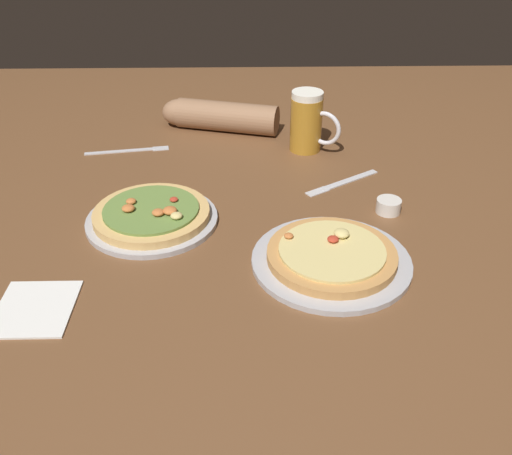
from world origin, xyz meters
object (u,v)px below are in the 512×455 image
(ramekin_sauce, at_px, (388,206))
(fork_left, at_px, (129,150))
(diner_arm, at_px, (217,116))
(pizza_plate_far, at_px, (152,216))
(pizza_plate_near, at_px, (331,257))
(beer_mug_dark, at_px, (308,122))
(napkin_folded, at_px, (35,308))
(knife_right, at_px, (342,182))

(ramekin_sauce, distance_m, fork_left, 0.73)
(fork_left, xyz_separation_m, diner_arm, (0.24, 0.15, 0.04))
(pizza_plate_far, bearing_deg, pizza_plate_near, -23.48)
(beer_mug_dark, xyz_separation_m, napkin_folded, (-0.55, -0.66, -0.08))
(ramekin_sauce, bearing_deg, beer_mug_dark, 114.30)
(ramekin_sauce, distance_m, diner_arm, 0.64)
(pizza_plate_near, bearing_deg, fork_left, 132.36)
(beer_mug_dark, height_order, ramekin_sauce, beer_mug_dark)
(beer_mug_dark, height_order, diner_arm, beer_mug_dark)
(fork_left, distance_m, knife_right, 0.60)
(beer_mug_dark, xyz_separation_m, fork_left, (-0.49, 0.00, -0.08))
(pizza_plate_far, relative_size, napkin_folded, 1.90)
(pizza_plate_near, bearing_deg, knife_right, 77.71)
(napkin_folded, distance_m, fork_left, 0.66)
(pizza_plate_near, bearing_deg, beer_mug_dark, 89.69)
(beer_mug_dark, relative_size, napkin_folded, 1.09)
(beer_mug_dark, bearing_deg, napkin_folded, -129.69)
(diner_arm, bearing_deg, napkin_folded, -110.02)
(knife_right, bearing_deg, diner_arm, 132.93)
(napkin_folded, relative_size, knife_right, 0.77)
(ramekin_sauce, relative_size, diner_arm, 0.16)
(ramekin_sauce, xyz_separation_m, diner_arm, (-0.41, 0.49, 0.03))
(pizza_plate_near, height_order, diner_arm, diner_arm)
(diner_arm, bearing_deg, pizza_plate_far, -103.41)
(ramekin_sauce, xyz_separation_m, napkin_folded, (-0.70, -0.32, -0.01))
(pizza_plate_far, height_order, diner_arm, diner_arm)
(napkin_folded, height_order, fork_left, napkin_folded)
(pizza_plate_near, height_order, pizza_plate_far, same)
(beer_mug_dark, distance_m, knife_right, 0.23)
(ramekin_sauce, xyz_separation_m, knife_right, (-0.08, 0.14, -0.01))
(pizza_plate_far, distance_m, ramekin_sauce, 0.53)
(pizza_plate_far, xyz_separation_m, beer_mug_dark, (0.38, 0.37, 0.06))
(beer_mug_dark, height_order, knife_right, beer_mug_dark)
(beer_mug_dark, distance_m, napkin_folded, 0.86)
(pizza_plate_near, xyz_separation_m, fork_left, (-0.49, 0.54, -0.01))
(napkin_folded, distance_m, knife_right, 0.77)
(ramekin_sauce, bearing_deg, pizza_plate_near, -128.62)
(knife_right, bearing_deg, fork_left, 160.34)
(napkin_folded, bearing_deg, pizza_plate_far, 59.40)
(ramekin_sauce, xyz_separation_m, fork_left, (-0.64, 0.34, -0.01))
(ramekin_sauce, height_order, napkin_folded, ramekin_sauce)
(pizza_plate_near, relative_size, knife_right, 1.60)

